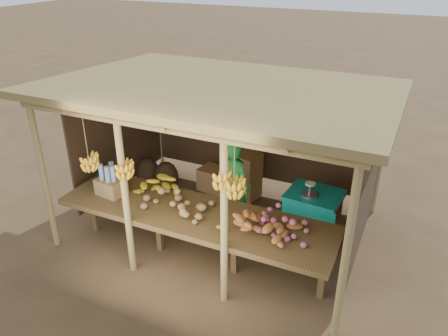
% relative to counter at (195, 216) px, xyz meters
% --- Properties ---
extents(ground, '(60.00, 60.00, 0.00)m').
position_rel_counter_xyz_m(ground, '(-0.00, 0.95, -0.74)').
color(ground, brown).
rests_on(ground, ground).
extents(stall_structure, '(4.70, 3.50, 2.43)m').
position_rel_counter_xyz_m(stall_structure, '(-0.03, 0.91, 1.17)').
color(stall_structure, '#A08952').
rests_on(stall_structure, ground).
extents(counter, '(3.90, 1.05, 0.80)m').
position_rel_counter_xyz_m(counter, '(0.00, 0.00, 0.00)').
color(counter, brown).
rests_on(counter, ground).
extents(potato_heap, '(0.93, 0.56, 0.36)m').
position_rel_counter_xyz_m(potato_heap, '(-0.30, 0.01, 0.24)').
color(potato_heap, '#977A4D').
rests_on(potato_heap, counter).
extents(sweet_potato_heap, '(1.03, 0.74, 0.36)m').
position_rel_counter_xyz_m(sweet_potato_heap, '(0.88, 0.00, 0.24)').
color(sweet_potato_heap, '#C17531').
rests_on(sweet_potato_heap, counter).
extents(onion_heap, '(0.96, 0.77, 0.36)m').
position_rel_counter_xyz_m(onion_heap, '(1.16, 0.02, 0.24)').
color(onion_heap, '#B85972').
rests_on(onion_heap, counter).
extents(banana_pile, '(0.63, 0.43, 0.35)m').
position_rel_counter_xyz_m(banana_pile, '(-0.72, 0.28, 0.23)').
color(banana_pile, yellow).
rests_on(banana_pile, counter).
extents(tomato_basin, '(0.36, 0.36, 0.19)m').
position_rel_counter_xyz_m(tomato_basin, '(-1.63, 0.25, 0.14)').
color(tomato_basin, navy).
rests_on(tomato_basin, counter).
extents(bottle_box, '(0.42, 0.34, 0.49)m').
position_rel_counter_xyz_m(bottle_box, '(-1.34, -0.06, 0.25)').
color(bottle_box, '#9E7947').
rests_on(bottle_box, counter).
extents(vendor, '(0.63, 0.52, 1.50)m').
position_rel_counter_xyz_m(vendor, '(0.15, 1.03, 0.01)').
color(vendor, '#1B7C2F').
rests_on(vendor, ground).
extents(tarp_crate, '(0.86, 0.76, 0.97)m').
position_rel_counter_xyz_m(tarp_crate, '(1.33, 1.31, -0.34)').
color(tarp_crate, brown).
rests_on(tarp_crate, ground).
extents(carton_stack, '(1.18, 0.52, 0.84)m').
position_rel_counter_xyz_m(carton_stack, '(-0.27, 1.96, -0.37)').
color(carton_stack, '#9E7947').
rests_on(carton_stack, ground).
extents(burlap_sacks, '(0.88, 0.46, 0.62)m').
position_rel_counter_xyz_m(burlap_sacks, '(-1.73, 1.67, -0.47)').
color(burlap_sacks, '#453120').
rests_on(burlap_sacks, ground).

